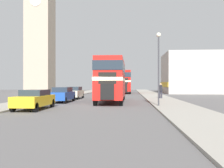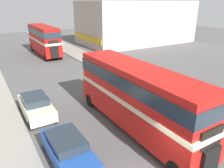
{
  "view_description": "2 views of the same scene",
  "coord_description": "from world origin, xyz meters",
  "px_view_note": "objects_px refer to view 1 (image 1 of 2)",
  "views": [
    {
      "loc": [
        3.08,
        -21.14,
        1.83
      ],
      "look_at": [
        1.25,
        4.54,
        1.86
      ],
      "focal_mm": 40.0,
      "sensor_mm": 36.0,
      "label": 1
    },
    {
      "loc": [
        -6.65,
        -5.44,
        7.92
      ],
      "look_at": [
        1.25,
        7.5,
        2.18
      ],
      "focal_mm": 35.0,
      "sensor_mm": 36.0,
      "label": 2
    }
  ],
  "objects_px": {
    "car_parked_far": "(74,93)",
    "bus_distant": "(125,80)",
    "car_parked_near": "(35,99)",
    "church_tower": "(40,17)",
    "pedestrian_walking": "(161,90)",
    "double_decker_bus": "(112,78)",
    "car_parked_mid": "(62,95)",
    "street_lamp": "(159,58)"
  },
  "relations": [
    {
      "from": "car_parked_near",
      "to": "church_tower",
      "type": "bearing_deg",
      "value": 109.66
    },
    {
      "from": "bus_distant",
      "to": "car_parked_far",
      "type": "bearing_deg",
      "value": -107.17
    },
    {
      "from": "bus_distant",
      "to": "church_tower",
      "type": "height_order",
      "value": "church_tower"
    },
    {
      "from": "double_decker_bus",
      "to": "church_tower",
      "type": "bearing_deg",
      "value": 120.94
    },
    {
      "from": "car_parked_near",
      "to": "car_parked_far",
      "type": "bearing_deg",
      "value": 90.37
    },
    {
      "from": "double_decker_bus",
      "to": "car_parked_near",
      "type": "distance_m",
      "value": 9.62
    },
    {
      "from": "double_decker_bus",
      "to": "bus_distant",
      "type": "xyz_separation_m",
      "value": [
        0.84,
        24.63,
        0.12
      ]
    },
    {
      "from": "bus_distant",
      "to": "pedestrian_walking",
      "type": "height_order",
      "value": "bus_distant"
    },
    {
      "from": "car_parked_near",
      "to": "street_lamp",
      "type": "relative_size",
      "value": 0.76
    },
    {
      "from": "car_parked_far",
      "to": "bus_distant",
      "type": "bearing_deg",
      "value": 72.83
    },
    {
      "from": "bus_distant",
      "to": "street_lamp",
      "type": "bearing_deg",
      "value": -83.73
    },
    {
      "from": "street_lamp",
      "to": "car_parked_near",
      "type": "bearing_deg",
      "value": -164.71
    },
    {
      "from": "street_lamp",
      "to": "car_parked_mid",
      "type": "bearing_deg",
      "value": 153.4
    },
    {
      "from": "car_parked_near",
      "to": "double_decker_bus",
      "type": "bearing_deg",
      "value": 57.44
    },
    {
      "from": "car_parked_near",
      "to": "church_tower",
      "type": "relative_size",
      "value": 0.12
    },
    {
      "from": "bus_distant",
      "to": "car_parked_far",
      "type": "relative_size",
      "value": 2.36
    },
    {
      "from": "car_parked_near",
      "to": "church_tower",
      "type": "height_order",
      "value": "church_tower"
    },
    {
      "from": "car_parked_far",
      "to": "church_tower",
      "type": "relative_size",
      "value": 0.12
    },
    {
      "from": "double_decker_bus",
      "to": "pedestrian_walking",
      "type": "xyz_separation_m",
      "value": [
        5.62,
        5.2,
        -1.36
      ]
    },
    {
      "from": "car_parked_mid",
      "to": "church_tower",
      "type": "xyz_separation_m",
      "value": [
        -14.65,
        33.65,
        17.29
      ]
    },
    {
      "from": "car_parked_mid",
      "to": "street_lamp",
      "type": "xyz_separation_m",
      "value": [
        9.14,
        -4.58,
        3.17
      ]
    },
    {
      "from": "car_parked_near",
      "to": "car_parked_mid",
      "type": "distance_m",
      "value": 7.1
    },
    {
      "from": "car_parked_far",
      "to": "church_tower",
      "type": "height_order",
      "value": "church_tower"
    },
    {
      "from": "church_tower",
      "to": "car_parked_far",
      "type": "bearing_deg",
      "value": -62.33
    },
    {
      "from": "bus_distant",
      "to": "double_decker_bus",
      "type": "bearing_deg",
      "value": -91.95
    },
    {
      "from": "double_decker_bus",
      "to": "bus_distant",
      "type": "distance_m",
      "value": 24.64
    },
    {
      "from": "double_decker_bus",
      "to": "church_tower",
      "type": "height_order",
      "value": "church_tower"
    },
    {
      "from": "bus_distant",
      "to": "car_parked_near",
      "type": "distance_m",
      "value": 33.18
    },
    {
      "from": "car_parked_mid",
      "to": "pedestrian_walking",
      "type": "bearing_deg",
      "value": 29.74
    },
    {
      "from": "car_parked_near",
      "to": "car_parked_far",
      "type": "height_order",
      "value": "car_parked_far"
    },
    {
      "from": "car_parked_mid",
      "to": "car_parked_near",
      "type": "bearing_deg",
      "value": -90.76
    },
    {
      "from": "bus_distant",
      "to": "car_parked_far",
      "type": "distance_m",
      "value": 20.45
    },
    {
      "from": "street_lamp",
      "to": "church_tower",
      "type": "relative_size",
      "value": 0.17
    },
    {
      "from": "bus_distant",
      "to": "church_tower",
      "type": "relative_size",
      "value": 0.29
    },
    {
      "from": "car_parked_far",
      "to": "church_tower",
      "type": "distance_m",
      "value": 35.65
    },
    {
      "from": "bus_distant",
      "to": "pedestrian_walking",
      "type": "relative_size",
      "value": 5.63
    },
    {
      "from": "pedestrian_walking",
      "to": "car_parked_near",
      "type": "bearing_deg",
      "value": -129.12
    },
    {
      "from": "car_parked_mid",
      "to": "pedestrian_walking",
      "type": "distance_m",
      "value": 12.23
    },
    {
      "from": "car_parked_near",
      "to": "pedestrian_walking",
      "type": "xyz_separation_m",
      "value": [
        10.71,
        13.16,
        0.4
      ]
    },
    {
      "from": "car_parked_near",
      "to": "pedestrian_walking",
      "type": "relative_size",
      "value": 2.43
    },
    {
      "from": "double_decker_bus",
      "to": "car_parked_mid",
      "type": "height_order",
      "value": "double_decker_bus"
    },
    {
      "from": "car_parked_mid",
      "to": "church_tower",
      "type": "bearing_deg",
      "value": 113.53
    }
  ]
}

